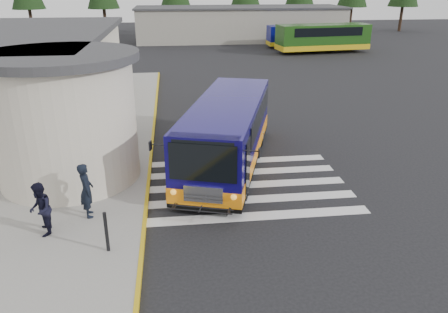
{
  "coord_description": "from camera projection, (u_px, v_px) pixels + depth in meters",
  "views": [
    {
      "loc": [
        -2.96,
        -15.7,
        7.31
      ],
      "look_at": [
        -1.14,
        -0.5,
        1.1
      ],
      "focal_mm": 35.0,
      "sensor_mm": 36.0,
      "label": 1
    }
  ],
  "objects": [
    {
      "name": "sidewalk",
      "position": [
        44.0,
        148.0,
        20.18
      ],
      "size": [
        10.0,
        34.0,
        0.15
      ],
      "primitive_type": "cube",
      "color": "gray",
      "rests_on": "ground"
    },
    {
      "name": "curb_strip",
      "position": [
        152.0,
        144.0,
        20.73
      ],
      "size": [
        0.12,
        34.0,
        0.16
      ],
      "primitive_type": "cube",
      "color": "gold",
      "rests_on": "ground"
    },
    {
      "name": "far_bus_a",
      "position": [
        303.0,
        35.0,
        50.26
      ],
      "size": [
        8.36,
        2.49,
        2.14
      ],
      "rotation": [
        0.0,
        0.0,
        1.59
      ],
      "color": "#080B60",
      "rests_on": "ground"
    },
    {
      "name": "pedestrian_b",
      "position": [
        40.0,
        209.0,
        12.95
      ],
      "size": [
        0.8,
        0.93,
        1.67
      ],
      "primitive_type": "imported",
      "rotation": [
        0.0,
        0.0,
        -1.34
      ],
      "color": "black",
      "rests_on": "sidewalk"
    },
    {
      "name": "bollard",
      "position": [
        106.0,
        232.0,
        12.22
      ],
      "size": [
        0.1,
        0.1,
        1.22
      ],
      "primitive_type": "cylinder",
      "color": "black",
      "rests_on": "sidewalk"
    },
    {
      "name": "crosswalk",
      "position": [
        242.0,
        185.0,
        16.73
      ],
      "size": [
        8.0,
        5.35,
        0.01
      ],
      "color": "silver",
      "rests_on": "ground"
    },
    {
      "name": "pedestrian_a",
      "position": [
        86.0,
        190.0,
        13.95
      ],
      "size": [
        0.58,
        0.75,
        1.83
      ],
      "primitive_type": "imported",
      "rotation": [
        0.0,
        0.0,
        1.81
      ],
      "color": "black",
      "rests_on": "sidewalk"
    },
    {
      "name": "station_building",
      "position": [
        13.0,
        83.0,
        21.72
      ],
      "size": [
        12.7,
        18.7,
        4.8
      ],
      "color": "beige",
      "rests_on": "ground"
    },
    {
      "name": "far_bus_b",
      "position": [
        323.0,
        37.0,
        46.58
      ],
      "size": [
        10.15,
        3.96,
        2.55
      ],
      "rotation": [
        0.0,
        0.0,
        1.69
      ],
      "color": "#1B4412",
      "rests_on": "ground"
    },
    {
      "name": "depot_building",
      "position": [
        240.0,
        24.0,
        56.03
      ],
      "size": [
        26.4,
        8.4,
        4.2
      ],
      "color": "gray",
      "rests_on": "ground"
    },
    {
      "name": "transit_bus",
      "position": [
        227.0,
        136.0,
        18.07
      ],
      "size": [
        5.57,
        10.06,
        2.76
      ],
      "rotation": [
        0.0,
        0.0,
        -0.3
      ],
      "color": "#0E0758",
      "rests_on": "ground"
    },
    {
      "name": "ground",
      "position": [
        251.0,
        176.0,
        17.52
      ],
      "size": [
        140.0,
        140.0,
        0.0
      ],
      "primitive_type": "plane",
      "color": "black",
      "rests_on": "ground"
    }
  ]
}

